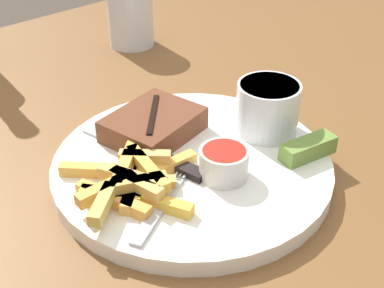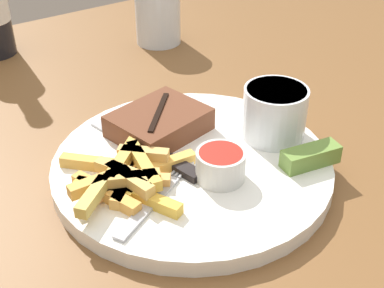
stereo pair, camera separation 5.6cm
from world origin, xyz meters
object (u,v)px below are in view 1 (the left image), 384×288
Objects in this scene: steak_portion at (152,125)px; knife_utensil at (154,156)px; fork_utensil at (163,203)px; dinner_plate at (192,166)px; coleslaw_cup at (268,105)px; drinking_glass at (130,14)px; dipping_sauce_cup at (224,162)px; pickle_spear at (308,148)px.

steak_portion is 0.70× the size of knife_utensil.
dinner_plate is at bearing 0.00° from fork_utensil.
coleslaw_cup is 0.71× the size of drinking_glass.
drinking_glass is at bearing 67.36° from dipping_sauce_cup.
fork_utensil is at bearing 175.64° from dipping_sauce_cup.
fork_utensil is (-0.07, -0.04, 0.01)m from dinner_plate.
dipping_sauce_cup is at bearing -112.64° from drinking_glass.
drinking_glass is at bearing 58.25° from steak_portion.
drinking_glass is (0.06, 0.34, -0.00)m from coleslaw_cup.
drinking_glass is (0.15, 0.37, 0.01)m from dipping_sauce_cup.
dinner_plate is 0.08m from fork_utensil.
pickle_spear is 0.53× the size of fork_utensil.
steak_portion is at bearing 124.76° from pickle_spear.
dipping_sauce_cup reaches higher than pickle_spear.
drinking_glass reaches higher than steak_portion.
pickle_spear reaches higher than dinner_plate.
coleslaw_cup is (0.10, -0.08, 0.02)m from steak_portion.
knife_utensil reaches higher than fork_utensil.
dinner_plate is 4.19× the size of coleslaw_cup.
fork_utensil is at bearing 136.01° from knife_utensil.
drinking_glass is at bearing 30.05° from fork_utensil.
coleslaw_cup is 0.35m from drinking_glass.
knife_utensil is (-0.03, 0.07, -0.01)m from dipping_sauce_cup.
steak_portion is 0.12m from fork_utensil.
coleslaw_cup reaches higher than dinner_plate.
coleslaw_cup is 0.14m from knife_utensil.
dinner_plate is at bearing 97.39° from dipping_sauce_cup.
coleslaw_cup is 1.08× the size of pickle_spear.
steak_portion is 0.11m from dipping_sauce_cup.
drinking_glass reaches higher than dipping_sauce_cup.
dinner_plate is at bearing -115.99° from drinking_glass.
coleslaw_cup is 0.57× the size of fork_utensil.
steak_portion is at bearing 28.98° from fork_utensil.
knife_utensil is at bearing 30.35° from fork_utensil.
steak_portion is at bearing 94.11° from dipping_sauce_cup.
dipping_sauce_cup is 0.08m from fork_utensil.
coleslaw_cup is at bearing -99.54° from drinking_glass.
dipping_sauce_cup is (0.01, -0.04, 0.03)m from dinner_plate.
dipping_sauce_cup is 0.10m from pickle_spear.
fork_utensil is 1.24× the size of drinking_glass.
fork_utensil is (-0.07, -0.10, -0.01)m from steak_portion.
fork_utensil is at bearing 166.26° from pickle_spear.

